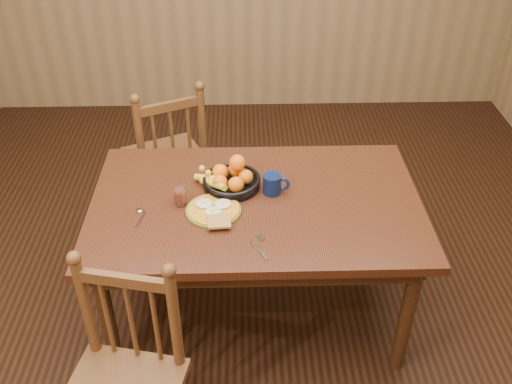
{
  "coord_description": "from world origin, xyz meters",
  "views": [
    {
      "loc": [
        -0.06,
        -2.22,
        2.39
      ],
      "look_at": [
        0.0,
        0.0,
        0.8
      ],
      "focal_mm": 40.0,
      "sensor_mm": 36.0,
      "label": 1
    }
  ],
  "objects_px": {
    "chair_near": "(124,384)",
    "fruit_bowl": "(231,179)",
    "dining_table": "(256,214)",
    "coffee_mug": "(273,184)",
    "breakfast_plate": "(214,210)",
    "chair_far": "(167,159)"
  },
  "relations": [
    {
      "from": "breakfast_plate",
      "to": "dining_table",
      "type": "bearing_deg",
      "value": 23.87
    },
    {
      "from": "dining_table",
      "to": "coffee_mug",
      "type": "relative_size",
      "value": 11.97
    },
    {
      "from": "chair_near",
      "to": "fruit_bowl",
      "type": "height_order",
      "value": "chair_near"
    },
    {
      "from": "chair_near",
      "to": "breakfast_plate",
      "type": "xyz_separation_m",
      "value": [
        0.34,
        0.74,
        0.29
      ]
    },
    {
      "from": "chair_far",
      "to": "coffee_mug",
      "type": "height_order",
      "value": "chair_far"
    },
    {
      "from": "chair_near",
      "to": "fruit_bowl",
      "type": "distance_m",
      "value": 1.09
    },
    {
      "from": "chair_far",
      "to": "chair_near",
      "type": "height_order",
      "value": "chair_far"
    },
    {
      "from": "chair_near",
      "to": "fruit_bowl",
      "type": "xyz_separation_m",
      "value": [
        0.42,
        0.95,
        0.32
      ]
    },
    {
      "from": "breakfast_plate",
      "to": "coffee_mug",
      "type": "height_order",
      "value": "coffee_mug"
    },
    {
      "from": "dining_table",
      "to": "chair_near",
      "type": "distance_m",
      "value": 1.01
    },
    {
      "from": "chair_far",
      "to": "breakfast_plate",
      "type": "relative_size",
      "value": 3.48
    },
    {
      "from": "dining_table",
      "to": "breakfast_plate",
      "type": "distance_m",
      "value": 0.24
    },
    {
      "from": "breakfast_plate",
      "to": "fruit_bowl",
      "type": "xyz_separation_m",
      "value": [
        0.08,
        0.21,
        0.03
      ]
    },
    {
      "from": "chair_near",
      "to": "coffee_mug",
      "type": "relative_size",
      "value": 7.32
    },
    {
      "from": "chair_near",
      "to": "coffee_mug",
      "type": "bearing_deg",
      "value": 67.23
    },
    {
      "from": "coffee_mug",
      "to": "fruit_bowl",
      "type": "relative_size",
      "value": 0.41
    },
    {
      "from": "breakfast_plate",
      "to": "chair_far",
      "type": "bearing_deg",
      "value": 110.41
    },
    {
      "from": "dining_table",
      "to": "chair_far",
      "type": "xyz_separation_m",
      "value": [
        -0.53,
        0.8,
        -0.17
      ]
    },
    {
      "from": "coffee_mug",
      "to": "dining_table",
      "type": "bearing_deg",
      "value": -142.99
    },
    {
      "from": "chair_near",
      "to": "fruit_bowl",
      "type": "relative_size",
      "value": 3.02
    },
    {
      "from": "chair_near",
      "to": "coffee_mug",
      "type": "distance_m",
      "value": 1.14
    },
    {
      "from": "dining_table",
      "to": "chair_far",
      "type": "distance_m",
      "value": 0.98
    }
  ]
}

